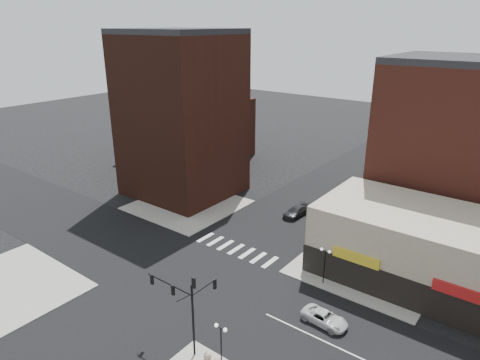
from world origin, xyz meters
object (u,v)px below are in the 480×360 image
Objects in this scene: street_lamp_ne at (325,257)px; white_suv at (325,318)px; traffic_signal at (187,300)px; dark_sedan_north at (296,211)px; street_lamp_se_a at (221,336)px.

white_suv is (3.10, -5.81, -2.67)m from street_lamp_ne.
dark_sedan_north is at bearing 102.38° from traffic_signal.
street_lamp_ne reaches higher than white_suv.
traffic_signal is 1.87× the size of street_lamp_ne.
street_lamp_ne is (1.00, 16.00, 0.00)m from street_lamp_se_a.
street_lamp_se_a is at bearing -93.58° from street_lamp_ne.
traffic_signal is 30.09m from dark_sedan_north.
dark_sedan_north is (-11.15, 13.27, -2.58)m from street_lamp_ne.
traffic_signal reaches higher than dark_sedan_north.
street_lamp_se_a is at bearing -67.37° from dark_sedan_north.
street_lamp_ne is (4.76, 15.83, -1.67)m from traffic_signal.
white_suv is at bearing 51.88° from traffic_signal.
traffic_signal reaches higher than street_lamp_ne.
traffic_signal reaches higher than white_suv.
traffic_signal is at bearing -106.75° from street_lamp_ne.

